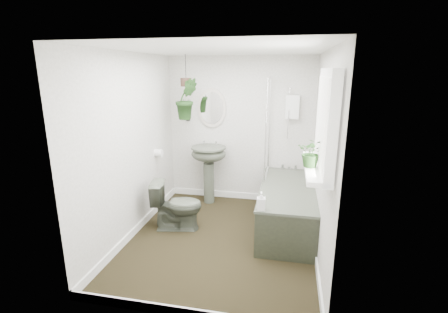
# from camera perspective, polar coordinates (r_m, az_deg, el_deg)

# --- Properties ---
(floor) EXTENTS (2.30, 2.80, 0.02)m
(floor) POSITION_cam_1_polar(r_m,az_deg,el_deg) (4.27, -0.42, -14.40)
(floor) COLOR black
(floor) RESTS_ON ground
(ceiling) EXTENTS (2.30, 2.80, 0.02)m
(ceiling) POSITION_cam_1_polar(r_m,az_deg,el_deg) (3.73, -0.49, 18.44)
(ceiling) COLOR white
(ceiling) RESTS_ON ground
(wall_back) EXTENTS (2.30, 0.02, 2.30)m
(wall_back) POSITION_cam_1_polar(r_m,az_deg,el_deg) (5.19, 2.81, 4.60)
(wall_back) COLOR silver
(wall_back) RESTS_ON ground
(wall_front) EXTENTS (2.30, 0.02, 2.30)m
(wall_front) POSITION_cam_1_polar(r_m,az_deg,el_deg) (2.54, -7.16, -6.77)
(wall_front) COLOR silver
(wall_front) RESTS_ON ground
(wall_left) EXTENTS (0.02, 2.80, 2.30)m
(wall_left) POSITION_cam_1_polar(r_m,az_deg,el_deg) (4.23, -16.02, 1.61)
(wall_left) COLOR silver
(wall_left) RESTS_ON ground
(wall_right) EXTENTS (0.02, 2.80, 2.30)m
(wall_right) POSITION_cam_1_polar(r_m,az_deg,el_deg) (3.78, 17.03, -0.03)
(wall_right) COLOR silver
(wall_right) RESTS_ON ground
(skirting) EXTENTS (2.30, 2.80, 0.10)m
(skirting) POSITION_cam_1_polar(r_m,az_deg,el_deg) (4.24, -0.42, -13.69)
(skirting) COLOR white
(skirting) RESTS_ON floor
(bathtub) EXTENTS (0.72, 1.72, 0.58)m
(bathtub) POSITION_cam_1_polar(r_m,az_deg,el_deg) (4.51, 11.04, -8.76)
(bathtub) COLOR #42483B
(bathtub) RESTS_ON floor
(bath_screen) EXTENTS (0.04, 0.72, 1.40)m
(bath_screen) POSITION_cam_1_polar(r_m,az_deg,el_deg) (4.71, 7.72, 5.01)
(bath_screen) COLOR silver
(bath_screen) RESTS_ON bathtub
(shower_box) EXTENTS (0.20, 0.10, 0.35)m
(shower_box) POSITION_cam_1_polar(r_m,az_deg,el_deg) (5.01, 11.93, 8.54)
(shower_box) COLOR white
(shower_box) RESTS_ON wall_back
(oval_mirror) EXTENTS (0.46, 0.03, 0.62)m
(oval_mirror) POSITION_cam_1_polar(r_m,az_deg,el_deg) (5.19, -2.18, 8.51)
(oval_mirror) COLOR beige
(oval_mirror) RESTS_ON wall_back
(wall_sconce) EXTENTS (0.04, 0.04, 0.22)m
(wall_sconce) POSITION_cam_1_polar(r_m,az_deg,el_deg) (5.30, -6.43, 7.48)
(wall_sconce) COLOR black
(wall_sconce) RESTS_ON wall_back
(toilet_roll_holder) EXTENTS (0.11, 0.11, 0.11)m
(toilet_roll_holder) POSITION_cam_1_polar(r_m,az_deg,el_deg) (4.87, -11.44, 0.61)
(toilet_roll_holder) COLOR white
(toilet_roll_holder) RESTS_ON wall_left
(window_recess) EXTENTS (0.08, 1.00, 0.90)m
(window_recess) POSITION_cam_1_polar(r_m,az_deg,el_deg) (2.99, 17.56, 5.89)
(window_recess) COLOR white
(window_recess) RESTS_ON wall_right
(window_sill) EXTENTS (0.18, 1.00, 0.04)m
(window_sill) POSITION_cam_1_polar(r_m,az_deg,el_deg) (3.07, 15.65, -1.78)
(window_sill) COLOR white
(window_sill) RESTS_ON wall_right
(window_blinds) EXTENTS (0.01, 0.86, 0.76)m
(window_blinds) POSITION_cam_1_polar(r_m,az_deg,el_deg) (2.98, 16.70, 5.95)
(window_blinds) COLOR white
(window_blinds) RESTS_ON wall_right
(toilet) EXTENTS (0.72, 0.49, 0.67)m
(toilet) POSITION_cam_1_polar(r_m,az_deg,el_deg) (4.43, -8.27, -8.46)
(toilet) COLOR #42483B
(toilet) RESTS_ON floor
(pedestal_sink) EXTENTS (0.56, 0.48, 0.93)m
(pedestal_sink) POSITION_cam_1_polar(r_m,az_deg,el_deg) (5.19, -2.68, -3.22)
(pedestal_sink) COLOR #42483B
(pedestal_sink) RESTS_ON floor
(sill_plant) EXTENTS (0.27, 0.25, 0.26)m
(sill_plant) POSITION_cam_1_polar(r_m,az_deg,el_deg) (2.96, 15.22, 0.68)
(sill_plant) COLOR black
(sill_plant) RESTS_ON window_sill
(hanging_plant) EXTENTS (0.42, 0.40, 0.60)m
(hanging_plant) POSITION_cam_1_polar(r_m,az_deg,el_deg) (4.85, -6.60, 10.02)
(hanging_plant) COLOR black
(hanging_plant) RESTS_ON ceiling
(soap_bottle) EXTENTS (0.10, 0.11, 0.21)m
(soap_bottle) POSITION_cam_1_polar(r_m,az_deg,el_deg) (3.64, 6.54, -7.76)
(soap_bottle) COLOR black
(soap_bottle) RESTS_ON bathtub
(hanging_pot) EXTENTS (0.16, 0.16, 0.12)m
(hanging_pot) POSITION_cam_1_polar(r_m,az_deg,el_deg) (4.83, -6.69, 12.85)
(hanging_pot) COLOR #332119
(hanging_pot) RESTS_ON ceiling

